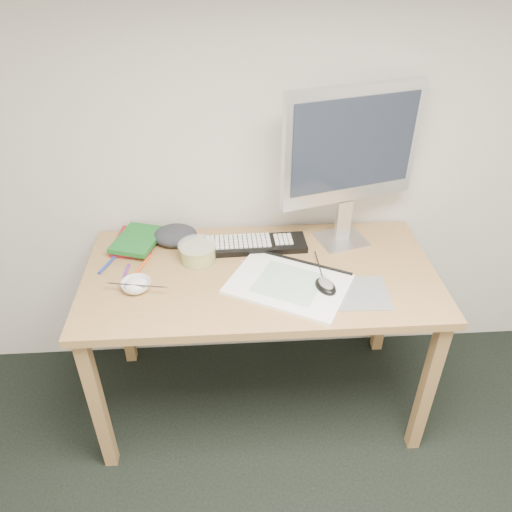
{
  "coord_description": "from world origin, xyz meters",
  "views": [
    {
      "loc": [
        -0.21,
        -0.17,
        1.93
      ],
      "look_at": [
        -0.11,
        1.43,
        0.83
      ],
      "focal_mm": 35.0,
      "sensor_mm": 36.0,
      "label": 1
    }
  ],
  "objects": [
    {
      "name": "book_green",
      "position": [
        -0.6,
        1.65,
        0.78
      ],
      "size": [
        0.23,
        0.27,
        0.02
      ],
      "primitive_type": "cube",
      "rotation": [
        0.0,
        0.0,
        -0.3
      ],
      "color": "#186122",
      "rests_on": "book_red"
    },
    {
      "name": "marker_orange",
      "position": [
        -0.56,
        1.5,
        0.76
      ],
      "size": [
        0.06,
        0.13,
        0.01
      ],
      "primitive_type": "cylinder",
      "rotation": [
        0.0,
        1.57,
        1.24
      ],
      "color": "#D55119",
      "rests_on": "desk"
    },
    {
      "name": "keyboard",
      "position": [
        -0.1,
        1.61,
        0.76
      ],
      "size": [
        0.44,
        0.15,
        0.03
      ],
      "primitive_type": "cube",
      "rotation": [
        0.0,
        0.0,
        0.03
      ],
      "color": "black",
      "rests_on": "desk"
    },
    {
      "name": "marker_purple",
      "position": [
        -0.62,
        1.44,
        0.76
      ],
      "size": [
        0.02,
        0.12,
        0.01
      ],
      "primitive_type": "cylinder",
      "rotation": [
        0.0,
        1.57,
        1.51
      ],
      "color": "#66268C",
      "rests_on": "desk"
    },
    {
      "name": "pencil_black",
      "position": [
        0.04,
        1.44,
        0.75
      ],
      "size": [
        0.18,
        0.05,
        0.01
      ],
      "primitive_type": "cylinder",
      "rotation": [
        0.0,
        1.57,
        -0.26
      ],
      "color": "black",
      "rests_on": "desk"
    },
    {
      "name": "marker_blue",
      "position": [
        -0.7,
        1.51,
        0.76
      ],
      "size": [
        0.06,
        0.13,
        0.01
      ],
      "primitive_type": "cylinder",
      "rotation": [
        0.0,
        1.57,
        1.21
      ],
      "color": "navy",
      "rests_on": "desk"
    },
    {
      "name": "monitor",
      "position": [
        0.28,
        1.64,
        1.17
      ],
      "size": [
        0.56,
        0.23,
        0.67
      ],
      "rotation": [
        0.0,
        0.0,
        0.28
      ],
      "color": "silver",
      "rests_on": "desk"
    },
    {
      "name": "desk",
      "position": [
        -0.09,
        1.43,
        0.67
      ],
      "size": [
        1.4,
        0.7,
        0.75
      ],
      "color": "#A3764B",
      "rests_on": "ground"
    },
    {
      "name": "mousepad",
      "position": [
        0.27,
        1.27,
        0.75
      ],
      "size": [
        0.23,
        0.21,
        0.0
      ],
      "primitive_type": "cube",
      "rotation": [
        0.0,
        0.0,
        -0.04
      ],
      "color": "gray",
      "rests_on": "desk"
    },
    {
      "name": "sketchpad",
      "position": [
        0.01,
        1.33,
        0.76
      ],
      "size": [
        0.53,
        0.48,
        0.01
      ],
      "primitive_type": "cube",
      "rotation": [
        0.0,
        0.0,
        -0.49
      ],
      "color": "white",
      "rests_on": "desk"
    },
    {
      "name": "mouse",
      "position": [
        0.15,
        1.29,
        0.78
      ],
      "size": [
        0.1,
        0.13,
        0.04
      ],
      "primitive_type": "ellipsoid",
      "rotation": [
        0.0,
        0.0,
        0.34
      ],
      "color": "black",
      "rests_on": "sketchpad"
    },
    {
      "name": "pencil_tan",
      "position": [
        -0.03,
        1.48,
        0.75
      ],
      "size": [
        0.14,
        0.12,
        0.01
      ],
      "primitive_type": "cylinder",
      "rotation": [
        0.0,
        1.57,
        -0.71
      ],
      "color": "tan",
      "rests_on": "desk"
    },
    {
      "name": "rice_bowl",
      "position": [
        -0.57,
        1.35,
        0.77
      ],
      "size": [
        0.12,
        0.12,
        0.04
      ],
      "primitive_type": "imported",
      "rotation": [
        0.0,
        0.0,
        -0.07
      ],
      "color": "white",
      "rests_on": "desk"
    },
    {
      "name": "cloth_lump",
      "position": [
        -0.44,
        1.67,
        0.78
      ],
      "size": [
        0.18,
        0.16,
        0.07
      ],
      "primitive_type": "ellipsoid",
      "rotation": [
        0.0,
        0.0,
        -0.21
      ],
      "color": "#23252A",
      "rests_on": "desk"
    },
    {
      "name": "chopsticks",
      "position": [
        -0.56,
        1.32,
        0.79
      ],
      "size": [
        0.22,
        0.06,
        0.02
      ],
      "primitive_type": "cylinder",
      "rotation": [
        0.0,
        1.57,
        -0.19
      ],
      "color": "silver",
      "rests_on": "rice_bowl"
    },
    {
      "name": "fruit_tub",
      "position": [
        -0.34,
        1.53,
        0.79
      ],
      "size": [
        0.18,
        0.18,
        0.08
      ],
      "primitive_type": "cylinder",
      "rotation": [
        0.0,
        0.0,
        0.13
      ],
      "color": "gold",
      "rests_on": "desk"
    },
    {
      "name": "pencil_pink",
      "position": [
        -0.07,
        1.51,
        0.75
      ],
      "size": [
        0.18,
        0.03,
        0.01
      ],
      "primitive_type": "cylinder",
      "rotation": [
        0.0,
        1.57,
        0.13
      ],
      "color": "pink",
      "rests_on": "desk"
    },
    {
      "name": "book_red",
      "position": [
        -0.61,
        1.67,
        0.76
      ],
      "size": [
        0.19,
        0.24,
        0.02
      ],
      "primitive_type": "cube",
      "rotation": [
        0.0,
        0.0,
        -0.12
      ],
      "color": "maroon",
      "rests_on": "desk"
    }
  ]
}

